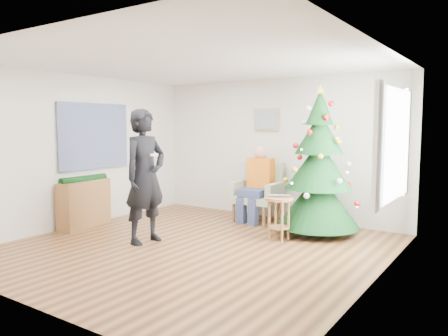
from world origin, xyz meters
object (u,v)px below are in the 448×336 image
Objects in this scene: christmas_tree at (319,168)px; console at (84,204)px; standing_man at (145,176)px; armchair at (258,199)px; stool at (279,218)px.

christmas_tree is 2.38× the size of console.
console is at bearing 91.16° from standing_man.
console is (-2.19, -2.13, 0.01)m from armchair.
christmas_tree is at bearing 18.76° from console.
stool is 0.33× the size of standing_man.
console is at bearing -160.49° from stool.
armchair is at bearing 35.50° from console.
console is (-3.48, -1.80, -0.67)m from christmas_tree.
standing_man is 1.98× the size of console.
stool is 0.63× the size of armchair.
standing_man is (-1.59, -1.22, 0.65)m from stool.
console is at bearing -138.54° from armchair.
standing_man is (-1.93, -1.91, -0.08)m from christmas_tree.
stool is 0.66× the size of console.
christmas_tree is 3.97m from console.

